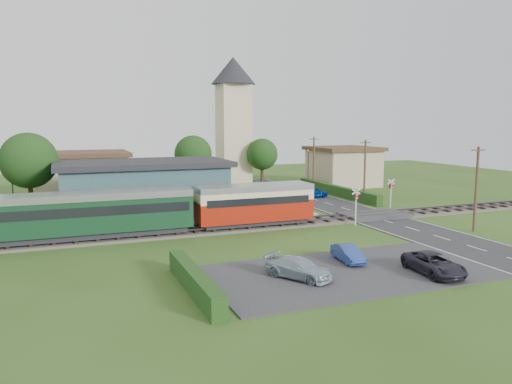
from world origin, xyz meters
name	(u,v)px	position (x,y,z in m)	size (l,w,h in m)	color
ground	(287,230)	(0.00, 0.00, 0.00)	(120.00, 120.00, 0.00)	#2D4C19
railway_track	(277,225)	(0.00, 2.00, 0.11)	(76.00, 3.20, 0.49)	#4C443D
road	(387,221)	(10.00, 0.00, 0.03)	(6.00, 70.00, 0.05)	#28282B
car_park	(349,272)	(-1.50, -12.00, 0.04)	(17.00, 9.00, 0.08)	#333335
crossing_deck	(374,215)	(10.00, 2.00, 0.23)	(6.20, 3.40, 0.45)	#333335
platform	(155,225)	(-10.00, 5.20, 0.23)	(30.00, 3.00, 0.45)	gray
equipment_hut	(53,214)	(-18.00, 5.20, 1.75)	(2.30, 2.30, 2.55)	beige
station_building	(143,188)	(-10.00, 10.99, 2.69)	(16.00, 9.00, 5.30)	#346567
train	(38,216)	(-18.96, 2.00, 2.18)	(43.20, 2.90, 3.40)	#232328
church_tower	(233,113)	(5.00, 28.00, 10.23)	(6.00, 6.00, 17.60)	beige
house_west	(82,175)	(-15.00, 25.00, 2.79)	(10.80, 8.80, 5.50)	tan
house_east	(343,166)	(20.00, 24.00, 2.80)	(8.80, 8.80, 5.50)	tan
hedge_carpark	(195,281)	(-11.00, -12.00, 0.60)	(0.80, 9.00, 1.20)	#193814
hedge_roadside	(336,190)	(14.20, 16.00, 0.60)	(0.80, 18.00, 1.20)	#193814
hedge_station	(137,202)	(-10.00, 15.50, 0.65)	(22.00, 0.80, 1.30)	#193814
tree_a	(29,161)	(-20.00, 14.00, 5.38)	(5.20, 5.20, 8.00)	#332316
tree_b	(193,154)	(-2.00, 23.00, 5.02)	(4.60, 4.60, 7.34)	#332316
tree_c	(262,154)	(8.00, 25.00, 4.65)	(4.20, 4.20, 6.78)	#332316
utility_pole_b	(476,188)	(14.20, -6.00, 3.63)	(1.40, 0.22, 7.00)	#473321
utility_pole_c	(365,170)	(14.20, 10.00, 3.63)	(1.40, 0.22, 7.00)	#473321
utility_pole_d	(314,162)	(14.20, 22.00, 3.63)	(1.40, 0.22, 7.00)	#473321
crossing_signal_near	(356,201)	(6.40, -0.41, 2.14)	(0.84, 0.28, 3.28)	silver
crossing_signal_far	(391,190)	(13.60, 4.39, 2.14)	(0.84, 0.28, 3.28)	silver
streetlamp_west	(12,180)	(-22.00, 20.00, 3.04)	(0.30, 0.30, 5.15)	#3F3F47
streetlamp_east	(308,163)	(16.00, 27.00, 3.04)	(0.30, 0.30, 5.15)	#3F3F47
car_on_road	(313,192)	(10.44, 15.03, 0.69)	(1.50, 3.74, 1.27)	navy
car_park_blue	(348,253)	(-0.42, -10.14, 0.61)	(1.12, 3.21, 1.06)	#28438E
car_park_silver	(299,268)	(-4.89, -12.06, 0.68)	(1.67, 4.12, 1.19)	#9DAFBD
car_park_dark	(434,264)	(2.86, -14.28, 0.69)	(2.02, 4.37, 1.22)	#242230
pedestrian_near	(228,209)	(-3.54, 4.92, 1.27)	(0.60, 0.39, 1.65)	gray
pedestrian_far	(96,216)	(-14.83, 4.57, 1.43)	(0.95, 0.74, 1.96)	gray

